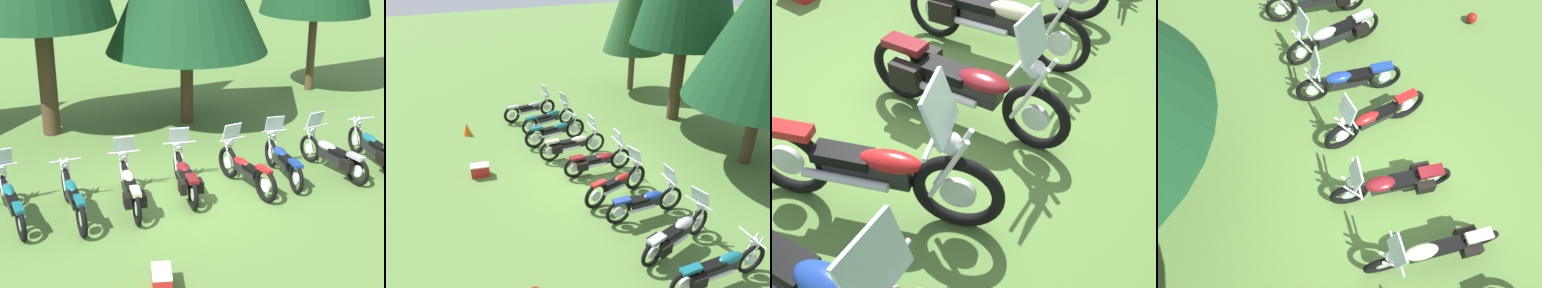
% 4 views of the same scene
% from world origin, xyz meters
% --- Properties ---
extents(ground_plane, '(80.00, 80.00, 0.00)m').
position_xyz_m(ground_plane, '(0.00, 0.00, 0.00)').
color(ground_plane, '#547A38').
extents(motorcycle_3, '(0.73, 2.33, 1.37)m').
position_xyz_m(motorcycle_3, '(-1.33, -0.08, 0.47)').
color(motorcycle_3, black).
rests_on(motorcycle_3, ground_plane).
extents(motorcycle_4, '(0.83, 2.22, 1.36)m').
position_xyz_m(motorcycle_4, '(-0.03, 0.07, 0.45)').
color(motorcycle_4, black).
rests_on(motorcycle_4, ground_plane).
extents(motorcycle_5, '(0.66, 2.23, 1.39)m').
position_xyz_m(motorcycle_5, '(1.34, -0.13, 0.46)').
color(motorcycle_5, black).
rests_on(motorcycle_5, ground_plane).
extents(motorcycle_6, '(0.61, 2.22, 1.36)m').
position_xyz_m(motorcycle_6, '(2.40, 0.03, 0.47)').
color(motorcycle_6, black).
rests_on(motorcycle_6, ground_plane).
extents(motorcycle_7, '(0.83, 2.31, 1.36)m').
position_xyz_m(motorcycle_7, '(3.68, -0.15, 0.47)').
color(motorcycle_7, black).
rests_on(motorcycle_7, ground_plane).
extents(motorcycle_8, '(0.77, 2.38, 1.01)m').
position_xyz_m(motorcycle_8, '(4.86, -0.14, 0.46)').
color(motorcycle_8, black).
rests_on(motorcycle_8, ground_plane).
extents(dropped_helmet, '(0.25, 0.25, 0.25)m').
position_xyz_m(dropped_helmet, '(3.33, -3.50, 0.13)').
color(dropped_helmet, maroon).
rests_on(dropped_helmet, ground_plane).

